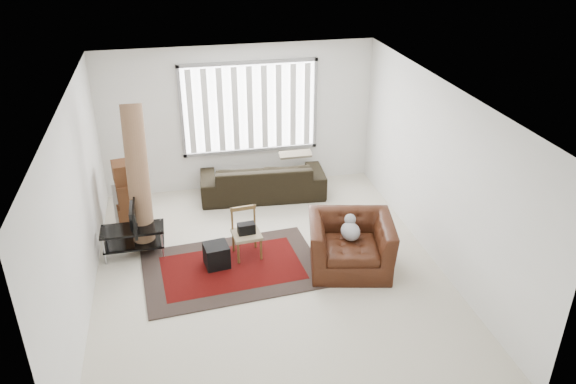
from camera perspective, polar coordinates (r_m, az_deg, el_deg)
name	(u,v)px	position (r m, az deg, el deg)	size (l,w,h in m)	color
room	(264,149)	(7.97, -2.47, 4.43)	(6.00, 6.02, 2.71)	beige
persian_rug	(232,268)	(8.47, -5.69, -7.71)	(2.70, 1.92, 0.02)	black
tv_stand	(133,236)	(8.89, -15.46, -4.31)	(0.94, 0.42, 0.47)	black
tv	(130,216)	(8.72, -15.74, -2.34)	(0.76, 0.10, 0.44)	black
subwoofer	(217,255)	(8.45, -7.27, -6.38)	(0.35, 0.35, 0.35)	black
moving_boxes	(130,197)	(9.63, -15.76, -0.49)	(0.54, 0.51, 1.15)	brown
white_flatpack	(132,205)	(9.72, -15.52, -1.24)	(0.59, 0.09, 0.75)	silver
rolled_rug	(138,178)	(8.88, -14.98, 1.43)	(0.34, 0.34, 2.24)	brown
sofa	(263,174)	(10.30, -2.61, 1.79)	(2.26, 0.98, 0.87)	black
side_chair	(246,231)	(8.53, -4.27, -4.01)	(0.45, 0.45, 0.78)	#827355
armchair	(350,241)	(8.28, 6.36, -4.98)	(1.41, 1.29, 0.90)	#37170B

